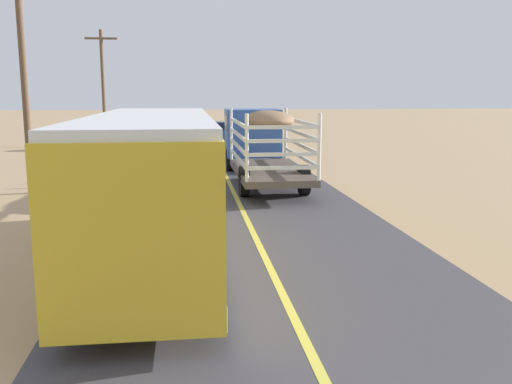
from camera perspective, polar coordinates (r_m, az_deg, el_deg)
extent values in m
cube|color=#3359A5|center=(26.61, -0.35, 6.05)|extent=(2.50, 2.20, 2.20)
cube|color=#192333|center=(26.58, -0.35, 7.02)|extent=(2.53, 1.54, 0.70)
cube|color=brown|center=(21.39, 1.34, 2.10)|extent=(2.50, 6.40, 0.24)
cylinder|color=silver|center=(24.24, -2.53, 5.93)|extent=(0.12, 0.12, 2.20)
cylinder|color=silver|center=(24.54, 3.04, 5.98)|extent=(0.12, 0.12, 2.20)
cylinder|color=silver|center=(18.01, -0.94, 4.49)|extent=(0.12, 0.12, 2.20)
cylinder|color=silver|center=(18.41, 6.46, 4.55)|extent=(0.12, 0.12, 2.20)
cube|color=silver|center=(21.18, -1.90, 3.54)|extent=(0.08, 6.30, 0.12)
cube|color=silver|center=(21.53, 4.54, 3.62)|extent=(0.08, 6.30, 0.12)
cube|color=silver|center=(18.23, 2.79, 2.46)|extent=(2.40, 0.08, 0.12)
cube|color=silver|center=(21.14, -1.91, 4.72)|extent=(0.08, 6.30, 0.12)
cube|color=silver|center=(21.49, 4.56, 4.79)|extent=(0.08, 6.30, 0.12)
cube|color=silver|center=(18.17, 2.81, 3.84)|extent=(2.40, 0.08, 0.12)
cube|color=silver|center=(21.10, -1.91, 5.91)|extent=(0.08, 6.30, 0.12)
cube|color=silver|center=(21.45, 4.57, 5.96)|extent=(0.08, 6.30, 0.12)
cube|color=silver|center=(18.13, 2.82, 5.22)|extent=(2.40, 0.08, 0.12)
cube|color=silver|center=(21.07, -1.92, 7.11)|extent=(0.08, 6.30, 0.12)
cube|color=silver|center=(21.42, 4.59, 7.13)|extent=(0.08, 6.30, 0.12)
cube|color=silver|center=(18.10, 2.83, 6.61)|extent=(2.40, 0.08, 0.12)
ellipsoid|color=#8C6B4C|center=(21.21, 1.36, 7.37)|extent=(1.75, 3.84, 0.70)
cylinder|color=black|center=(26.62, -2.68, 3.34)|extent=(0.32, 1.10, 1.10)
cylinder|color=black|center=(26.87, 1.96, 3.41)|extent=(0.32, 1.10, 1.10)
cylinder|color=black|center=(20.03, -1.22, 1.11)|extent=(0.32, 1.10, 1.10)
cylinder|color=black|center=(20.36, 4.90, 1.22)|extent=(0.32, 1.10, 1.10)
cube|color=gold|center=(12.43, -10.44, 0.77)|extent=(2.50, 10.00, 2.70)
cube|color=white|center=(12.28, -10.66, 7.36)|extent=(2.45, 9.80, 0.16)
cube|color=#192333|center=(12.36, -10.51, 2.93)|extent=(2.54, 9.20, 0.80)
cube|color=silver|center=(12.67, -10.28, -4.37)|extent=(2.53, 9.80, 0.36)
cylinder|color=black|center=(15.93, -13.60, -1.70)|extent=(0.30, 1.00, 1.00)
cylinder|color=black|center=(15.83, -5.66, -1.54)|extent=(0.30, 1.00, 1.00)
cylinder|color=black|center=(9.72, -17.89, -9.50)|extent=(0.30, 1.00, 1.00)
cylinder|color=black|center=(9.55, -4.64, -9.39)|extent=(0.30, 1.00, 1.00)
cube|color=#264C8C|center=(43.40, -3.18, 5.91)|extent=(1.80, 4.40, 0.70)
cube|color=#192333|center=(43.45, -3.20, 6.77)|extent=(1.53, 2.20, 0.60)
cylinder|color=black|center=(44.68, -4.31, 5.78)|extent=(0.22, 0.66, 0.66)
cylinder|color=black|center=(44.78, -2.28, 5.81)|extent=(0.22, 0.66, 0.66)
cylinder|color=black|center=(42.05, -4.14, 5.51)|extent=(0.22, 0.66, 0.66)
cylinder|color=black|center=(42.16, -1.98, 5.54)|extent=(0.22, 0.66, 0.66)
cylinder|color=brown|center=(22.18, -22.54, 10.54)|extent=(0.24, 0.24, 8.32)
cylinder|color=brown|center=(41.52, -15.28, 10.16)|extent=(0.24, 0.24, 7.99)
cube|color=brown|center=(41.69, -15.51, 14.83)|extent=(2.20, 0.14, 0.14)
ellipsoid|color=gray|center=(38.95, -20.16, 4.72)|extent=(1.27, 1.40, 0.92)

